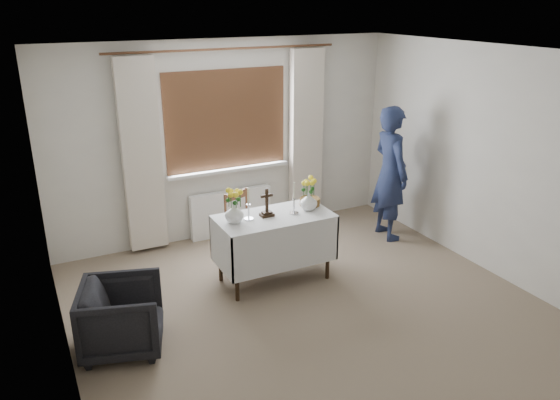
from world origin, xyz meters
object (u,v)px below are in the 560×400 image
(flower_vase_left, at_px, (234,213))
(person, at_px, (390,173))
(altar_table, at_px, (274,248))
(wooden_cross, at_px, (267,202))
(wooden_chair, at_px, (246,228))
(armchair, at_px, (122,317))
(flower_vase_right, at_px, (309,201))

(flower_vase_left, bearing_deg, person, 9.88)
(altar_table, height_order, wooden_cross, wooden_cross)
(wooden_chair, relative_size, wooden_cross, 2.72)
(person, bearing_deg, armchair, 110.40)
(wooden_cross, xyz_separation_m, flower_vase_left, (-0.37, -0.00, -0.05))
(altar_table, relative_size, flower_vase_left, 6.05)
(altar_table, bearing_deg, person, 12.90)
(wooden_chair, distance_m, armchair, 2.00)
(flower_vase_right, bearing_deg, armchair, -166.08)
(altar_table, bearing_deg, armchair, -162.74)
(altar_table, bearing_deg, wooden_cross, 158.78)
(wooden_chair, xyz_separation_m, person, (1.93, -0.14, 0.44))
(flower_vase_right, bearing_deg, altar_table, 179.15)
(altar_table, xyz_separation_m, person, (1.85, 0.42, 0.48))
(wooden_cross, relative_size, flower_vase_left, 1.50)
(altar_table, distance_m, wooden_chair, 0.57)
(wooden_chair, xyz_separation_m, flower_vase_left, (-0.36, -0.54, 0.44))
(wooden_chair, height_order, wooden_cross, wooden_cross)
(armchair, distance_m, wooden_cross, 1.87)
(flower_vase_left, bearing_deg, flower_vase_right, -2.00)
(altar_table, distance_m, flower_vase_left, 0.66)
(flower_vase_left, distance_m, flower_vase_right, 0.86)
(flower_vase_left, bearing_deg, wooden_chair, 56.50)
(altar_table, bearing_deg, flower_vase_right, -0.85)
(armchair, distance_m, flower_vase_right, 2.30)
(person, height_order, wooden_cross, person)
(altar_table, distance_m, flower_vase_right, 0.64)
(flower_vase_left, xyz_separation_m, flower_vase_right, (0.86, -0.03, -0.00))
(armchair, bearing_deg, wooden_chair, -39.45)
(altar_table, xyz_separation_m, wooden_cross, (-0.07, 0.03, 0.54))
(flower_vase_left, relative_size, flower_vase_right, 1.04)
(wooden_cross, distance_m, flower_vase_left, 0.38)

